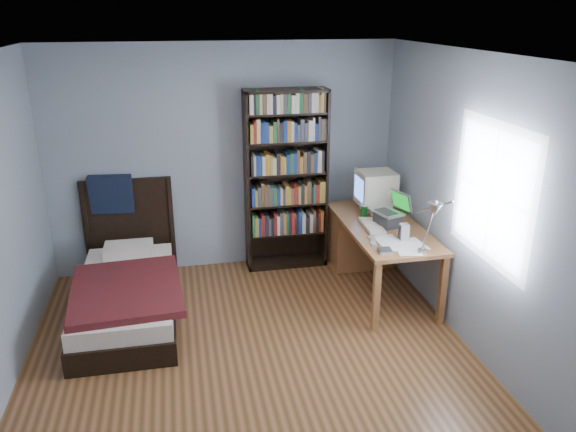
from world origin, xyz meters
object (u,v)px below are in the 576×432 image
Objects in this scene: keyboard at (372,226)px; bookshelf at (286,181)px; crt_monitor at (375,188)px; desk_lamp at (433,214)px; bed at (127,288)px; speaker at (404,232)px; laptop at (389,216)px; desk at (366,236)px; soda_can at (364,211)px.

bookshelf is (-0.72, 0.85, 0.27)m from keyboard.
crt_monitor is 0.68× the size of desk_lamp.
speaker is at bearing -9.44° from bed.
crt_monitor is 1.22× the size of laptop.
desk is 13.17× the size of soda_can.
desk_lamp is at bearing -93.30° from crt_monitor.
desk is 0.97m from speaker.
bed reaches higher than speaker.
desk is 1.09m from bookshelf.
bed is (-2.58, -0.44, -0.16)m from desk.
keyboard is (-0.18, -0.01, -0.09)m from laptop.
bookshelf is (-0.73, 0.55, 0.22)m from soda_can.
desk_lamp is 1.49× the size of keyboard.
desk_lamp is 0.32× the size of bookshelf.
speaker is 0.70m from soda_can.
speaker is (0.08, 0.71, -0.44)m from desk_lamp.
speaker is 1.54m from bookshelf.
keyboard is 1.14m from bookshelf.
soda_can is (-0.16, 0.29, -0.04)m from laptop.
desk is 10.16× the size of speaker.
keyboard is (-0.10, 1.09, -0.51)m from desk_lamp.
soda_can is (-0.11, -0.21, 0.37)m from desk.
crt_monitor is (0.07, -0.02, 0.56)m from desk.
crt_monitor is at bearing 88.31° from laptop.
bookshelf is at bearing 24.52° from bed.
speaker is 0.08× the size of bookshelf.
laptop reaches higher than speaker.
crt_monitor reaches higher than keyboard.
crt_monitor is 1.02× the size of keyboard.
speaker reaches higher than keyboard.
bookshelf is (-0.91, 0.37, 0.03)m from crt_monitor.
desk_lamp is 1.21m from keyboard.
bed is at bearing 178.81° from laptop.
desk_lamp is 0.33× the size of bed.
soda_can is (0.02, 0.30, 0.05)m from keyboard.
soda_can is 0.94m from bookshelf.
crt_monitor is at bearing 9.06° from bed.
laptop is at bearing -83.98° from desk.
bed is at bearing 174.89° from speaker.
bookshelf is at bearing 136.63° from laptop.
soda_can is 2.53m from bed.
bed is (-2.47, -0.24, -0.53)m from soda_can.
bookshelf is 1.02× the size of bed.
keyboard is (-0.19, -0.48, -0.24)m from crt_monitor.
bed is at bearing -170.22° from desk.
desk is 3.71× the size of crt_monitor.
speaker is at bearing 83.57° from desk_lamp.
crt_monitor is 0.57m from keyboard.
bookshelf is at bearing 157.90° from crt_monitor.
keyboard is 2.50m from bed.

